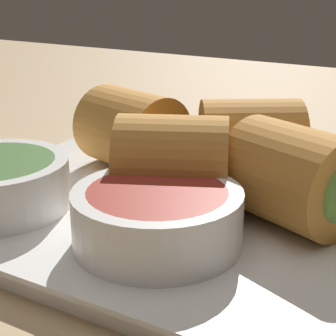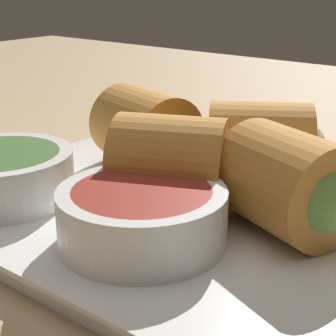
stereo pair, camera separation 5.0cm
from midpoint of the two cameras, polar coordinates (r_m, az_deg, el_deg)
table_surface at (r=38.07cm, az=-7.87°, el=-7.46°), size 180.00×140.00×2.00cm
serving_plate at (r=37.65cm, az=-3.81°, el=-4.65°), size 30.02×24.19×1.50cm
roll_front_left at (r=33.30cm, az=9.08°, el=-1.15°), size 8.75×8.24×6.09cm
roll_front_right at (r=42.68cm, az=-6.62°, el=3.64°), size 8.66×7.81×6.09cm
roll_back_left at (r=40.06cm, az=5.55°, el=2.61°), size 9.17×8.89×6.09cm
roll_back_right at (r=35.56cm, az=-2.77°, el=0.45°), size 8.89×8.44×6.09cm
dipping_bowl_near at (r=31.33cm, az=-5.69°, el=-4.94°), size 9.57×9.57×3.21cm
spoon at (r=49.44cm, az=11.59°, el=0.78°), size 15.96×2.85×1.25cm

